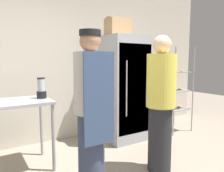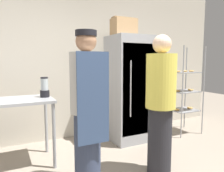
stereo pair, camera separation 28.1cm
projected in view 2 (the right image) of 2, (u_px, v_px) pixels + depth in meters
The scene contains 8 objects.
back_wall at pixel (77, 53), 4.00m from camera, with size 6.40×0.12×3.08m, color beige.
refrigerator at pixel (130, 89), 3.83m from camera, with size 0.72×0.68×1.82m.
baking_rack at pixel (184, 91), 4.21m from camera, with size 0.56×0.48×1.67m.
prep_counter at pixel (6, 108), 2.79m from camera, with size 1.16×0.65×0.90m.
blender_pitcher at pixel (45, 88), 3.00m from camera, with size 0.13×0.13×0.28m.
cardboard_storage_box at pixel (124, 27), 3.67m from camera, with size 0.41×0.26×0.30m.
person_baker at pixel (87, 107), 2.39m from camera, with size 0.36×0.38×1.72m.
person_customer at pixel (160, 104), 2.65m from camera, with size 0.36×0.36×1.71m.
Camera 2 is at (-1.24, -1.70, 1.40)m, focal length 35.00 mm.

